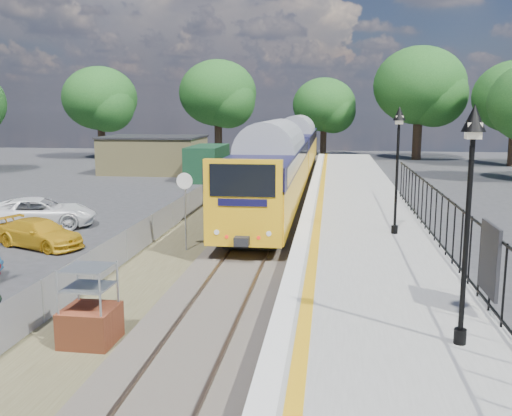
% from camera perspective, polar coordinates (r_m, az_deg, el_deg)
% --- Properties ---
extents(ground, '(120.00, 120.00, 0.00)m').
position_cam_1_polar(ground, '(16.13, -3.46, -9.72)').
color(ground, '#2D2D30').
rests_on(ground, ground).
extents(track_bed, '(5.90, 80.00, 0.29)m').
position_cam_1_polar(track_bed, '(25.38, -0.37, -2.19)').
color(track_bed, '#473F38').
rests_on(track_bed, ground).
extents(platform, '(5.00, 70.00, 0.90)m').
position_cam_1_polar(platform, '(23.48, 10.44, -2.46)').
color(platform, gray).
rests_on(platform, ground).
extents(platform_edge, '(0.90, 70.00, 0.01)m').
position_cam_1_polar(platform_edge, '(23.36, 5.42, -1.26)').
color(platform_edge, silver).
rests_on(platform_edge, platform).
extents(victorian_lamp_south, '(0.44, 0.44, 4.60)m').
position_cam_1_polar(victorian_lamp_south, '(11.26, 20.69, 3.57)').
color(victorian_lamp_south, black).
rests_on(victorian_lamp_south, platform).
extents(victorian_lamp_north, '(0.44, 0.44, 4.60)m').
position_cam_1_polar(victorian_lamp_north, '(21.07, 14.04, 6.58)').
color(victorian_lamp_north, black).
rests_on(victorian_lamp_north, platform).
extents(palisade_fence, '(0.12, 26.00, 2.00)m').
position_cam_1_polar(palisade_fence, '(17.89, 19.02, -2.18)').
color(palisade_fence, black).
rests_on(palisade_fence, platform).
extents(wire_fence, '(0.06, 52.00, 1.20)m').
position_cam_1_polar(wire_fence, '(28.25, -7.23, 0.03)').
color(wire_fence, '#999EA3').
rests_on(wire_fence, ground).
extents(outbuilding, '(10.80, 10.10, 3.12)m').
position_cam_1_polar(outbuilding, '(48.31, -9.21, 5.17)').
color(outbuilding, tan).
rests_on(outbuilding, ground).
extents(tree_line, '(56.80, 43.80, 11.88)m').
position_cam_1_polar(tree_line, '(56.94, 6.08, 11.07)').
color(tree_line, '#332319').
rests_on(tree_line, ground).
extents(train, '(2.82, 40.83, 3.51)m').
position_cam_1_polar(train, '(39.47, 3.24, 5.44)').
color(train, gold).
rests_on(train, ground).
extents(brick_plinth, '(1.20, 1.20, 1.90)m').
position_cam_1_polar(brick_plinth, '(13.83, -16.32, -9.51)').
color(brick_plinth, '#994727').
rests_on(brick_plinth, ground).
extents(speed_sign, '(0.61, 0.10, 3.05)m').
position_cam_1_polar(speed_sign, '(21.65, -7.12, 1.03)').
color(speed_sign, '#999EA3').
rests_on(speed_sign, ground).
extents(car_yellow, '(4.15, 2.87, 1.12)m').
position_cam_1_polar(car_yellow, '(24.06, -20.81, -2.39)').
color(car_yellow, gold).
rests_on(car_yellow, ground).
extents(car_white, '(5.47, 3.74, 1.39)m').
position_cam_1_polar(car_white, '(28.02, -20.86, -0.44)').
color(car_white, white).
rests_on(car_white, ground).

